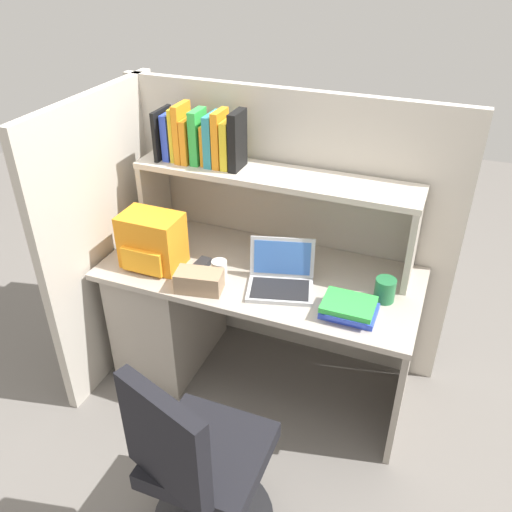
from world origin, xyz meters
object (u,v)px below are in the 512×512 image
at_px(snack_canister, 385,290).
at_px(laptop, 281,278).
at_px(backpack, 152,241).
at_px(tissue_box, 199,281).
at_px(paper_cup, 219,270).
at_px(computer_mouse, 202,264).
at_px(office_chair, 200,473).

bearing_deg(snack_canister, laptop, -171.38).
height_order(backpack, tissue_box, backpack).
distance_m(laptop, backpack, 0.68).
relative_size(paper_cup, snack_canister, 0.91).
relative_size(computer_mouse, snack_canister, 0.92).
relative_size(backpack, tissue_box, 1.36).
distance_m(backpack, paper_cup, 0.38).
xyz_separation_m(paper_cup, office_chair, (0.27, -0.81, -0.39)).
height_order(computer_mouse, office_chair, office_chair).
bearing_deg(office_chair, backpack, -32.09).
bearing_deg(paper_cup, office_chair, -71.25).
height_order(laptop, snack_canister, laptop).
bearing_deg(paper_cup, snack_canister, 9.06).
xyz_separation_m(tissue_box, office_chair, (0.33, -0.69, -0.39)).
xyz_separation_m(backpack, computer_mouse, (0.24, 0.07, -0.12)).
bearing_deg(tissue_box, paper_cup, 55.58).
xyz_separation_m(laptop, paper_cup, (-0.30, -0.05, 0.00)).
relative_size(tissue_box, office_chair, 0.24).
bearing_deg(office_chair, computer_mouse, -45.86).
height_order(backpack, snack_canister, backpack).
bearing_deg(computer_mouse, backpack, -160.94).
bearing_deg(office_chair, paper_cup, -51.96).
bearing_deg(office_chair, snack_canister, -99.28).
height_order(backpack, paper_cup, backpack).
bearing_deg(tissue_box, backpack, 149.43).
distance_m(backpack, snack_canister, 1.16).
distance_m(laptop, paper_cup, 0.30).
height_order(computer_mouse, tissue_box, tissue_box).
distance_m(tissue_box, office_chair, 0.86).
distance_m(tissue_box, snack_canister, 0.87).
bearing_deg(computer_mouse, laptop, 2.04).
bearing_deg(computer_mouse, snack_canister, 7.62).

